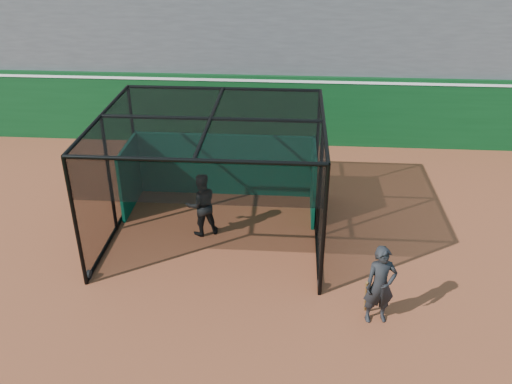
{
  "coord_description": "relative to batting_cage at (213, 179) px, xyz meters",
  "views": [
    {
      "loc": [
        1.0,
        -9.79,
        7.76
      ],
      "look_at": [
        0.17,
        2.0,
        1.4
      ],
      "focal_mm": 38.0,
      "sensor_mm": 36.0,
      "label": 1
    }
  ],
  "objects": [
    {
      "name": "ground",
      "position": [
        0.93,
        -2.24,
        -1.6
      ],
      "size": [
        120.0,
        120.0,
        0.0
      ],
      "primitive_type": "plane",
      "color": "brown",
      "rests_on": "ground"
    },
    {
      "name": "batter",
      "position": [
        -0.34,
        -0.02,
        -0.75
      ],
      "size": [
        1.02,
        0.93,
        1.71
      ],
      "primitive_type": "imported",
      "rotation": [
        0.0,
        0.0,
        3.55
      ],
      "color": "black",
      "rests_on": "ground"
    },
    {
      "name": "on_deck_player",
      "position": [
        3.82,
        -3.1,
        -0.71
      ],
      "size": [
        0.71,
        0.53,
        1.78
      ],
      "color": "black",
      "rests_on": "ground"
    },
    {
      "name": "batting_cage",
      "position": [
        0.0,
        0.0,
        0.0
      ],
      "size": [
        5.43,
        4.79,
        3.21
      ],
      "color": "black",
      "rests_on": "ground"
    },
    {
      "name": "outfield_wall",
      "position": [
        0.93,
        6.26,
        -0.32
      ],
      "size": [
        50.0,
        0.5,
        2.5
      ],
      "color": "#0A3715",
      "rests_on": "ground"
    }
  ]
}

